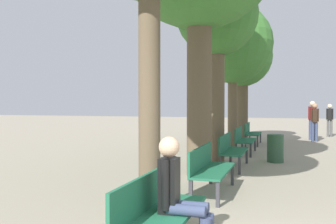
{
  "coord_description": "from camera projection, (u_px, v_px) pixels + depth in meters",
  "views": [
    {
      "loc": [
        -0.48,
        -3.17,
        1.63
      ],
      "look_at": [
        -3.0,
        4.78,
        1.44
      ],
      "focal_mm": 40.0,
      "sensor_mm": 36.0,
      "label": 1
    }
  ],
  "objects": [
    {
      "name": "trash_bin",
      "position": [
        275.0,
        148.0,
        10.34
      ],
      "size": [
        0.45,
        0.45,
        0.77
      ],
      "color": "#2D5138",
      "rests_on": "ground_plane"
    },
    {
      "name": "tree_row_2",
      "position": [
        217.0,
        19.0,
        10.52
      ],
      "size": [
        2.31,
        2.31,
        5.29
      ],
      "color": "brown",
      "rests_on": "ground_plane"
    },
    {
      "name": "pedestrian_near",
      "position": [
        330.0,
        118.0,
        18.23
      ],
      "size": [
        0.32,
        0.24,
        1.6
      ],
      "color": "#4C4C4C",
      "rests_on": "ground_plane"
    },
    {
      "name": "tree_row_3",
      "position": [
        233.0,
        45.0,
        13.6
      ],
      "size": [
        2.89,
        2.89,
        5.25
      ],
      "color": "brown",
      "rests_on": "ground_plane"
    },
    {
      "name": "bench_row_2",
      "position": [
        231.0,
        148.0,
        9.43
      ],
      "size": [
        0.53,
        1.76,
        0.84
      ],
      "color": "#1E6042",
      "rests_on": "ground_plane"
    },
    {
      "name": "bench_row_0",
      "position": [
        157.0,
        208.0,
        4.04
      ],
      "size": [
        0.53,
        1.76,
        0.84
      ],
      "color": "#1E6042",
      "rests_on": "ground_plane"
    },
    {
      "name": "bench_row_3",
      "position": [
        243.0,
        138.0,
        12.12
      ],
      "size": [
        0.53,
        1.76,
        0.84
      ],
      "color": "#1E6042",
      "rests_on": "ground_plane"
    },
    {
      "name": "bench_row_1",
      "position": [
        209.0,
        166.0,
        6.73
      ],
      "size": [
        0.53,
        1.76,
        0.84
      ],
      "color": "#1E6042",
      "rests_on": "ground_plane"
    },
    {
      "name": "pedestrian_far",
      "position": [
        315.0,
        120.0,
        15.93
      ],
      "size": [
        0.33,
        0.23,
        1.64
      ],
      "color": "#384260",
      "rests_on": "ground_plane"
    },
    {
      "name": "pedestrian_mid",
      "position": [
        312.0,
        118.0,
        16.61
      ],
      "size": [
        0.35,
        0.31,
        1.74
      ],
      "color": "#384260",
      "rests_on": "ground_plane"
    },
    {
      "name": "tree_row_4",
      "position": [
        242.0,
        59.0,
        16.41
      ],
      "size": [
        2.65,
        2.65,
        5.02
      ],
      "color": "brown",
      "rests_on": "ground_plane"
    },
    {
      "name": "bench_row_4",
      "position": [
        251.0,
        132.0,
        14.82
      ],
      "size": [
        0.53,
        1.76,
        0.84
      ],
      "color": "#1E6042",
      "rests_on": "ground_plane"
    },
    {
      "name": "person_seated",
      "position": [
        179.0,
        192.0,
        4.01
      ],
      "size": [
        0.59,
        0.34,
        1.27
      ],
      "color": "#384260",
      "rests_on": "ground_plane"
    }
  ]
}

